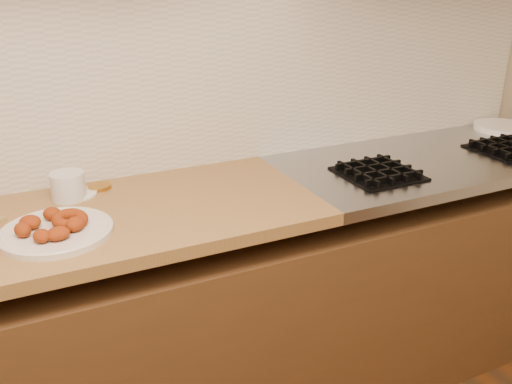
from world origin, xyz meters
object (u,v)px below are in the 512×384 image
(ring_donut, at_px, (70,220))
(plastic_tub, at_px, (68,186))
(donut_plate, at_px, (56,232))
(plate_stack, at_px, (502,127))

(ring_donut, relative_size, plastic_tub, 0.93)
(donut_plate, relative_size, plastic_tub, 2.89)
(donut_plate, xyz_separation_m, plate_stack, (1.98, 0.25, 0.00))
(plastic_tub, xyz_separation_m, plate_stack, (1.91, -0.00, -0.03))
(ring_donut, height_order, plate_stack, ring_donut)
(plastic_tub, relative_size, plate_stack, 0.42)
(plate_stack, bearing_deg, ring_donut, -173.01)
(ring_donut, relative_size, plate_stack, 0.39)
(plastic_tub, height_order, plate_stack, plastic_tub)
(donut_plate, distance_m, ring_donut, 0.05)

